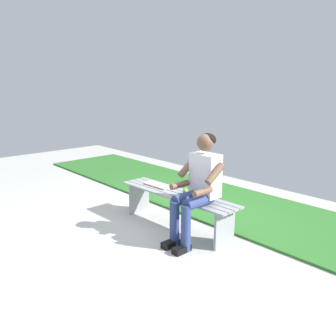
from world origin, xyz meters
name	(u,v)px	position (x,y,z in m)	size (l,w,h in m)	color
ground_plane	(65,223)	(1.14, 1.00, -0.02)	(10.00, 7.00, 0.04)	#B2B2AD
grass_strip	(232,205)	(0.00, -1.17, 0.01)	(9.00, 1.65, 0.03)	#2D6B28
bench_near	(177,201)	(0.00, 0.00, 0.35)	(1.77, 0.44, 0.46)	gray
person_seated	(198,184)	(-0.45, 0.10, 0.70)	(0.50, 0.69, 1.26)	silver
apple	(185,191)	(-0.10, -0.06, 0.50)	(0.07, 0.07, 0.07)	#72B738
book_open	(158,185)	(0.40, -0.02, 0.47)	(0.42, 0.17, 0.02)	white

